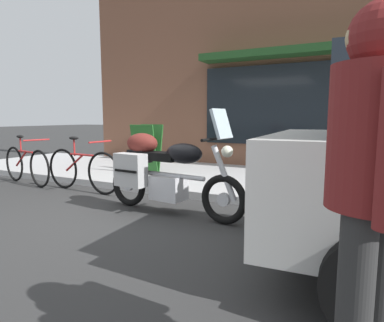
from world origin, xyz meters
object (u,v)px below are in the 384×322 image
object	(u,v)px
parked_bicycle	(82,169)
second_bicycle_by_cafe	(26,164)
pedestrian_walking	(376,165)
sandwich_board_sign	(147,149)
touring_motorcycle	(162,169)

from	to	relation	value
parked_bicycle	second_bicycle_by_cafe	bearing A→B (deg)	-179.68
parked_bicycle	pedestrian_walking	distance (m)	5.19
second_bicycle_by_cafe	parked_bicycle	bearing A→B (deg)	0.32
sandwich_board_sign	second_bicycle_by_cafe	bearing A→B (deg)	-137.62
touring_motorcycle	sandwich_board_sign	world-z (taller)	touring_motorcycle
parked_bicycle	pedestrian_walking	size ratio (longest dim) A/B	1.00
pedestrian_walking	sandwich_board_sign	bearing A→B (deg)	133.51
sandwich_board_sign	pedestrian_walking	bearing A→B (deg)	-46.49
pedestrian_walking	sandwich_board_sign	distance (m)	5.93
sandwich_board_sign	second_bicycle_by_cafe	world-z (taller)	sandwich_board_sign
touring_motorcycle	second_bicycle_by_cafe	world-z (taller)	touring_motorcycle
second_bicycle_by_cafe	sandwich_board_sign	bearing A→B (deg)	42.38
pedestrian_walking	second_bicycle_by_cafe	bearing A→B (deg)	154.80
sandwich_board_sign	parked_bicycle	bearing A→B (deg)	-100.12
sandwich_board_sign	touring_motorcycle	bearing A→B (deg)	-51.14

